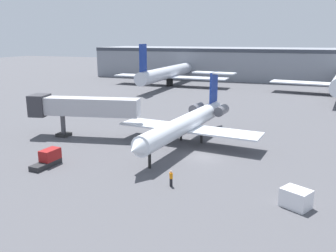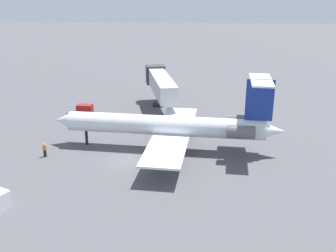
# 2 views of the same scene
# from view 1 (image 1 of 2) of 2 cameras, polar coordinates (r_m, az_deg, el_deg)

# --- Properties ---
(ground_plane) EXTENTS (400.00, 400.00, 0.10)m
(ground_plane) POSITION_cam_1_polar(r_m,az_deg,el_deg) (45.66, 5.69, -4.96)
(ground_plane) COLOR #4C4C51
(regional_jet) EXTENTS (20.83, 28.46, 9.22)m
(regional_jet) POSITION_cam_1_polar(r_m,az_deg,el_deg) (50.41, 3.31, 0.73)
(regional_jet) COLOR silver
(regional_jet) RESTS_ON ground_plane
(jet_bridge) EXTENTS (16.82, 6.02, 6.31)m
(jet_bridge) POSITION_cam_1_polar(r_m,az_deg,el_deg) (55.03, -14.21, 2.97)
(jet_bridge) COLOR #ADADB2
(jet_bridge) RESTS_ON ground_plane
(ground_crew_marshaller) EXTENTS (0.43, 0.48, 1.69)m
(ground_crew_marshaller) POSITION_cam_1_polar(r_m,az_deg,el_deg) (36.49, 0.49, -8.33)
(ground_crew_marshaller) COLOR black
(ground_crew_marshaller) RESTS_ON ground_plane
(baggage_tug_lead) EXTENTS (1.72, 4.10, 1.90)m
(baggage_tug_lead) POSITION_cam_1_polar(r_m,az_deg,el_deg) (44.44, -18.53, -4.97)
(baggage_tug_lead) COLOR #262628
(baggage_tug_lead) RESTS_ON ground_plane
(cargo_container_uld) EXTENTS (2.96, 2.73, 1.70)m
(cargo_container_uld) POSITION_cam_1_polar(r_m,az_deg,el_deg) (34.22, 19.70, -10.78)
(cargo_container_uld) COLOR silver
(cargo_container_uld) RESTS_ON ground_plane
(terminal_building) EXTENTS (125.18, 24.90, 10.98)m
(terminal_building) POSITION_cam_1_polar(r_m,az_deg,el_deg) (134.65, 15.66, 9.51)
(terminal_building) COLOR gray
(terminal_building) RESTS_ON ground_plane
(parked_airliner_west_end) EXTENTS (36.08, 42.88, 13.06)m
(parked_airliner_west_end) POSITION_cam_1_polar(r_m,az_deg,el_deg) (111.70, 0.23, 8.50)
(parked_airliner_west_end) COLOR silver
(parked_airliner_west_end) RESTS_ON ground_plane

